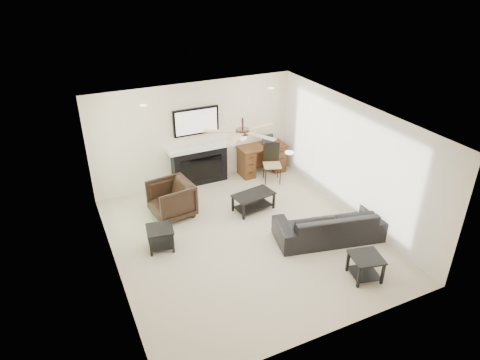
% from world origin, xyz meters
% --- Properties ---
extents(room_shell, '(5.50, 5.54, 2.52)m').
position_xyz_m(room_shell, '(0.19, 0.08, 1.68)').
color(room_shell, beige).
rests_on(room_shell, ground).
extents(sofa, '(2.31, 1.30, 0.64)m').
position_xyz_m(sofa, '(1.55, -0.71, 0.32)').
color(sofa, black).
rests_on(sofa, ground).
extents(armchair, '(0.97, 0.95, 0.79)m').
position_xyz_m(armchair, '(-1.05, 1.44, 0.39)').
color(armchair, black).
rests_on(armchair, ground).
extents(coffee_table, '(0.97, 0.64, 0.40)m').
position_xyz_m(coffee_table, '(0.65, 0.89, 0.20)').
color(coffee_table, black).
rests_on(coffee_table, ground).
extents(end_table_near, '(0.63, 0.63, 0.45)m').
position_xyz_m(end_table_near, '(1.40, -1.96, 0.23)').
color(end_table_near, black).
rests_on(end_table_near, ground).
extents(end_table_left, '(0.57, 0.57, 0.45)m').
position_xyz_m(end_table_left, '(-1.60, 0.39, 0.23)').
color(end_table_left, black).
rests_on(end_table_left, ground).
extents(fireplace_unit, '(1.52, 0.34, 1.91)m').
position_xyz_m(fireplace_unit, '(0.03, 2.58, 0.95)').
color(fireplace_unit, black).
rests_on(fireplace_unit, ground).
extents(desk, '(1.22, 0.56, 0.76)m').
position_xyz_m(desk, '(1.67, 2.45, 0.38)').
color(desk, '#3D230F').
rests_on(desk, ground).
extents(desk_chair, '(0.55, 0.56, 0.97)m').
position_xyz_m(desk_chair, '(1.67, 1.90, 0.48)').
color(desk_chair, black).
rests_on(desk_chair, ground).
extents(laptop, '(0.33, 0.24, 0.23)m').
position_xyz_m(laptop, '(1.87, 2.43, 0.88)').
color(laptop, black).
rests_on(laptop, desk).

